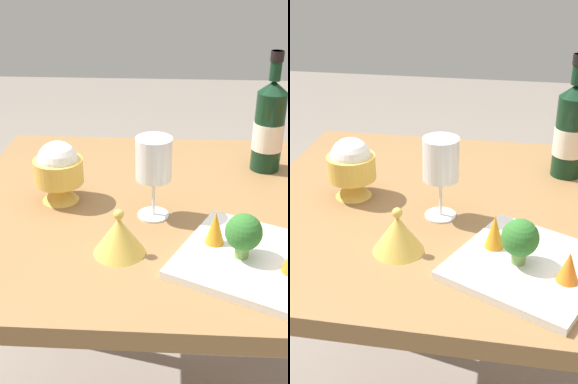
{
  "view_description": "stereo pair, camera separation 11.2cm",
  "coord_description": "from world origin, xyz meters",
  "views": [
    {
      "loc": [
        0.06,
        -1.0,
        1.29
      ],
      "look_at": [
        0.0,
        0.0,
        0.77
      ],
      "focal_mm": 46.97,
      "sensor_mm": 36.0,
      "label": 1
    },
    {
      "loc": [
        0.17,
        -0.98,
        1.29
      ],
      "look_at": [
        0.0,
        0.0,
        0.77
      ],
      "focal_mm": 46.97,
      "sensor_mm": 36.0,
      "label": 2
    }
  ],
  "objects": [
    {
      "name": "dining_table",
      "position": [
        0.0,
        0.0,
        0.65
      ],
      "size": [
        0.82,
        0.82,
        0.74
      ],
      "color": "olive",
      "rests_on": "ground_plane"
    },
    {
      "name": "wine_bottle",
      "position": [
        0.3,
        0.21,
        0.86
      ],
      "size": [
        0.08,
        0.08,
        0.3
      ],
      "color": "black",
      "rests_on": "dining_table"
    },
    {
      "name": "wine_glass",
      "position": [
        0.02,
        -0.05,
        0.87
      ],
      "size": [
        0.08,
        0.08,
        0.18
      ],
      "color": "white",
      "rests_on": "dining_table"
    },
    {
      "name": "rice_bowl",
      "position": [
        -0.19,
        0.01,
        0.82
      ],
      "size": [
        0.11,
        0.11,
        0.14
      ],
      "color": "gold",
      "rests_on": "dining_table"
    },
    {
      "name": "rice_bowl_lid",
      "position": [
        -0.04,
        -0.2,
        0.78
      ],
      "size": [
        0.1,
        0.1,
        0.09
      ],
      "color": "gold",
      "rests_on": "dining_table"
    },
    {
      "name": "serving_plate",
      "position": [
        0.21,
        -0.22,
        0.75
      ],
      "size": [
        0.33,
        0.33,
        0.02
      ],
      "rotation": [
        0.0,
        0.0,
        -0.45
      ],
      "color": "white",
      "rests_on": "dining_table"
    },
    {
      "name": "broccoli_floret",
      "position": [
        0.19,
        -0.22,
        0.81
      ],
      "size": [
        0.07,
        0.07,
        0.09
      ],
      "color": "#729E4C",
      "rests_on": "serving_plate"
    },
    {
      "name": "carrot_garnish_left",
      "position": [
        0.15,
        -0.18,
        0.79
      ],
      "size": [
        0.04,
        0.04,
        0.07
      ],
      "color": "orange",
      "rests_on": "serving_plate"
    }
  ]
}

